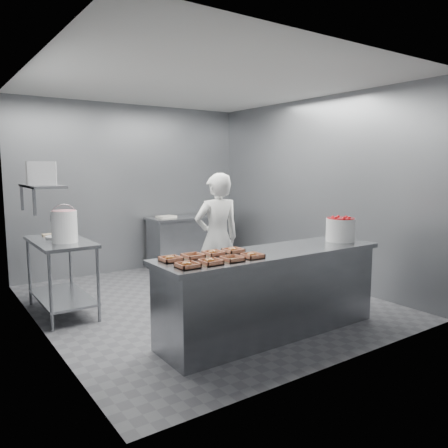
{
  "coord_description": "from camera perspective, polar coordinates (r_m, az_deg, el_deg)",
  "views": [
    {
      "loc": [
        -2.96,
        -4.75,
        1.78
      ],
      "look_at": [
        0.19,
        -0.2,
        1.04
      ],
      "focal_mm": 35.0,
      "sensor_mm": 36.0,
      "label": 1
    }
  ],
  "objects": [
    {
      "name": "strawberry_tub",
      "position": [
        5.31,
        14.96,
        -0.59
      ],
      "size": [
        0.33,
        0.33,
        0.28
      ],
      "color": "white",
      "rests_on": "service_counter"
    },
    {
      "name": "tray_1",
      "position": [
        3.95,
        -1.79,
        -4.93
      ],
      "size": [
        0.19,
        0.18,
        0.06
      ],
      "color": "tan",
      "rests_on": "service_counter"
    },
    {
      "name": "tray_6",
      "position": [
        4.34,
        -1.38,
        -3.81
      ],
      "size": [
        0.19,
        0.18,
        0.06
      ],
      "color": "tan",
      "rests_on": "service_counter"
    },
    {
      "name": "wall_back",
      "position": [
        7.61,
        -11.78,
        4.57
      ],
      "size": [
        4.0,
        0.04,
        2.8
      ],
      "primitive_type": "cube",
      "color": "slate",
      "rests_on": "ground"
    },
    {
      "name": "wall_left",
      "position": [
        4.86,
        -23.18,
        2.49
      ],
      "size": [
        0.04,
        4.5,
        2.8
      ],
      "primitive_type": "cube",
      "color": "slate",
      "rests_on": "ground"
    },
    {
      "name": "prep_table",
      "position": [
        5.63,
        -20.5,
        -5.07
      ],
      "size": [
        0.6,
        1.2,
        0.9
      ],
      "color": "slate",
      "rests_on": "ground"
    },
    {
      "name": "wall_shelf",
      "position": [
        5.47,
        -22.69,
        4.6
      ],
      "size": [
        0.35,
        0.9,
        0.03
      ],
      "primitive_type": "cube",
      "color": "slate",
      "rests_on": "wall_left"
    },
    {
      "name": "rag",
      "position": [
        5.99,
        -21.94,
        -1.31
      ],
      "size": [
        0.15,
        0.13,
        0.02
      ],
      "primitive_type": "cube",
      "rotation": [
        0.0,
        0.0,
        -0.02
      ],
      "color": "#CCB28C",
      "rests_on": "prep_table"
    },
    {
      "name": "worker",
      "position": [
        5.65,
        -0.9,
        -1.92
      ],
      "size": [
        0.67,
        0.49,
        1.69
      ],
      "primitive_type": "imported",
      "rotation": [
        0.0,
        0.0,
        3.0
      ],
      "color": "white",
      "rests_on": "ground"
    },
    {
      "name": "ceiling",
      "position": [
        5.69,
        -2.83,
        17.91
      ],
      "size": [
        4.5,
        4.5,
        0.0
      ],
      "primitive_type": "plane",
      "rotation": [
        3.14,
        0.0,
        0.0
      ],
      "color": "white",
      "rests_on": "wall_back"
    },
    {
      "name": "floor",
      "position": [
        5.87,
        -2.65,
        -10.06
      ],
      "size": [
        4.5,
        4.5,
        0.0
      ],
      "primitive_type": "plane",
      "color": "#4C4C51",
      "rests_on": "ground"
    },
    {
      "name": "service_counter",
      "position": [
        4.7,
        6.2,
        -8.85
      ],
      "size": [
        2.6,
        0.7,
        0.9
      ],
      "color": "slate",
      "rests_on": "ground"
    },
    {
      "name": "tray_2",
      "position": [
        4.09,
        1.08,
        -4.56
      ],
      "size": [
        0.19,
        0.18,
        0.04
      ],
      "color": "tan",
      "rests_on": "service_counter"
    },
    {
      "name": "tray_7",
      "position": [
        4.47,
        1.19,
        -3.46
      ],
      "size": [
        0.19,
        0.18,
        0.06
      ],
      "color": "tan",
      "rests_on": "service_counter"
    },
    {
      "name": "wall_right",
      "position": [
        6.88,
        11.57,
        4.27
      ],
      "size": [
        0.04,
        4.5,
        2.8
      ],
      "primitive_type": "cube",
      "color": "slate",
      "rests_on": "ground"
    },
    {
      "name": "appliance",
      "position": [
        5.43,
        -22.7,
        6.14
      ],
      "size": [
        0.39,
        0.42,
        0.27
      ],
      "primitive_type": "cube",
      "rotation": [
        0.0,
        0.0,
        -0.27
      ],
      "color": "gray",
      "rests_on": "wall_shelf"
    },
    {
      "name": "bucket_lid",
      "position": [
        5.77,
        -20.83,
        -1.57
      ],
      "size": [
        0.36,
        0.36,
        0.02
      ],
      "primitive_type": "cylinder",
      "rotation": [
        0.0,
        0.0,
        -0.23
      ],
      "color": "white",
      "rests_on": "prep_table"
    },
    {
      "name": "tray_3",
      "position": [
        4.23,
        3.69,
        -4.12
      ],
      "size": [
        0.19,
        0.18,
        0.06
      ],
      "color": "tan",
      "rests_on": "service_counter"
    },
    {
      "name": "paper_stack",
      "position": [
        7.52,
        -7.56,
        0.94
      ],
      "size": [
        0.32,
        0.25,
        0.04
      ],
      "primitive_type": "cube",
      "rotation": [
        0.0,
        0.0,
        0.1
      ],
      "color": "silver",
      "rests_on": "back_counter"
    },
    {
      "name": "tray_4",
      "position": [
        4.1,
        -7.01,
        -4.53
      ],
      "size": [
        0.19,
        0.18,
        0.06
      ],
      "color": "tan",
      "rests_on": "service_counter"
    },
    {
      "name": "back_counter",
      "position": [
        7.8,
        -4.49,
        -2.23
      ],
      "size": [
        1.5,
        0.6,
        0.9
      ],
      "color": "slate",
      "rests_on": "ground"
    },
    {
      "name": "tray_5",
      "position": [
        4.22,
        -4.08,
        -4.2
      ],
      "size": [
        0.19,
        0.18,
        0.04
      ],
      "color": "tan",
      "rests_on": "service_counter"
    },
    {
      "name": "tray_0",
      "position": [
        3.83,
        -4.82,
        -5.36
      ],
      "size": [
        0.19,
        0.18,
        0.06
      ],
      "color": "tan",
      "rests_on": "service_counter"
    },
    {
      "name": "glaze_bucket",
      "position": [
        5.38,
        -20.14,
        -0.21
      ],
      "size": [
        0.31,
        0.29,
        0.45
      ],
      "color": "white",
      "rests_on": "prep_table"
    }
  ]
}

